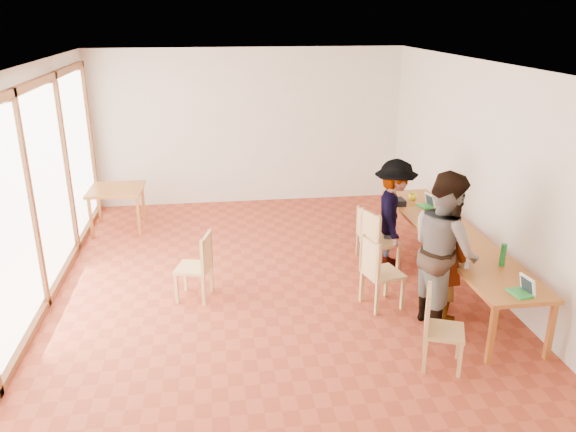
{
  "coord_description": "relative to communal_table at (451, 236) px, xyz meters",
  "views": [
    {
      "loc": [
        -0.71,
        -6.83,
        3.62
      ],
      "look_at": [
        0.23,
        -0.0,
        1.1
      ],
      "focal_mm": 35.0,
      "sensor_mm": 36.0,
      "label": 1
    }
  ],
  "objects": [
    {
      "name": "ground",
      "position": [
        -2.5,
        0.03,
        -0.7
      ],
      "size": [
        8.0,
        8.0,
        0.0
      ],
      "primitive_type": "plane",
      "color": "#AE452A",
      "rests_on": "ground"
    },
    {
      "name": "wall_back",
      "position": [
        -2.5,
        4.03,
        0.8
      ],
      "size": [
        6.0,
        0.1,
        3.0
      ],
      "primitive_type": "cube",
      "color": "silver",
      "rests_on": "ground"
    },
    {
      "name": "wall_front",
      "position": [
        -2.5,
        -3.97,
        0.8
      ],
      "size": [
        6.0,
        0.1,
        3.0
      ],
      "primitive_type": "cube",
      "color": "silver",
      "rests_on": "ground"
    },
    {
      "name": "wall_right",
      "position": [
        0.5,
        0.03,
        0.8
      ],
      "size": [
        0.1,
        8.0,
        3.0
      ],
      "primitive_type": "cube",
      "color": "silver",
      "rests_on": "ground"
    },
    {
      "name": "window_wall",
      "position": [
        -5.46,
        0.03,
        0.8
      ],
      "size": [
        0.1,
        8.0,
        3.0
      ],
      "primitive_type": "cube",
      "color": "white",
      "rests_on": "ground"
    },
    {
      "name": "ceiling",
      "position": [
        -2.5,
        0.03,
        2.32
      ],
      "size": [
        6.0,
        8.0,
        0.04
      ],
      "primitive_type": "cube",
      "color": "white",
      "rests_on": "wall_back"
    },
    {
      "name": "communal_table",
      "position": [
        0.0,
        0.0,
        0.0
      ],
      "size": [
        0.8,
        4.0,
        0.75
      ],
      "color": "#B85F28",
      "rests_on": "ground"
    },
    {
      "name": "side_table",
      "position": [
        -4.9,
        2.77,
        -0.03
      ],
      "size": [
        0.9,
        0.9,
        0.75
      ],
      "rotation": [
        0.0,
        0.0,
        -0.02
      ],
      "color": "#B85F28",
      "rests_on": "ground"
    },
    {
      "name": "chair_near",
      "position": [
        -0.95,
        -1.86,
        -0.16
      ],
      "size": [
        0.54,
        0.54,
        0.48
      ],
      "rotation": [
        0.0,
        0.0,
        -0.38
      ],
      "color": "tan",
      "rests_on": "ground"
    },
    {
      "name": "chair_mid",
      "position": [
        -1.22,
        -0.55,
        -0.12
      ],
      "size": [
        0.54,
        0.54,
        0.51
      ],
      "rotation": [
        0.0,
        0.0,
        0.26
      ],
      "color": "tan",
      "rests_on": "ground"
    },
    {
      "name": "chair_far",
      "position": [
        -0.94,
        0.45,
        -0.12
      ],
      "size": [
        0.57,
        0.57,
        0.51
      ],
      "rotation": [
        0.0,
        0.0,
        0.36
      ],
      "color": "tan",
      "rests_on": "ground"
    },
    {
      "name": "chair_empty",
      "position": [
        -0.94,
        0.94,
        -0.2
      ],
      "size": [
        0.4,
        0.4,
        0.44
      ],
      "rotation": [
        0.0,
        0.0,
        0.04
      ],
      "color": "tan",
      "rests_on": "ground"
    },
    {
      "name": "chair_spare",
      "position": [
        -3.44,
        -0.0,
        -0.14
      ],
      "size": [
        0.53,
        0.53,
        0.49
      ],
      "rotation": [
        0.0,
        0.0,
        2.86
      ],
      "color": "tan",
      "rests_on": "ground"
    },
    {
      "name": "person_near",
      "position": [
        -0.46,
        -0.86,
        0.16
      ],
      "size": [
        0.57,
        0.72,
        1.73
      ],
      "primitive_type": "imported",
      "rotation": [
        0.0,
        0.0,
        1.84
      ],
      "color": "gray",
      "rests_on": "ground"
    },
    {
      "name": "person_mid",
      "position": [
        -0.54,
        -1.01,
        0.26
      ],
      "size": [
        0.78,
        0.98,
        1.93
      ],
      "primitive_type": "imported",
      "rotation": [
        0.0,
        0.0,
        1.63
      ],
      "color": "gray",
      "rests_on": "ground"
    },
    {
      "name": "person_far",
      "position": [
        -0.62,
        0.65,
        0.12
      ],
      "size": [
        0.89,
        1.19,
        1.64
      ],
      "primitive_type": "imported",
      "rotation": [
        0.0,
        0.0,
        1.28
      ],
      "color": "gray",
      "rests_on": "ground"
    },
    {
      "name": "laptop_near",
      "position": [
        0.04,
        -1.79,
        0.1
      ],
      "size": [
        0.24,
        0.27,
        0.21
      ],
      "rotation": [
        0.0,
        0.0,
        0.14
      ],
      "color": "green",
      "rests_on": "communal_table"
    },
    {
      "name": "laptop_mid",
      "position": [
        -0.06,
        -0.24,
        0.11
      ],
      "size": [
        0.27,
        0.29,
        0.21
      ],
      "rotation": [
        0.0,
        0.0,
        -0.23
      ],
      "color": "green",
      "rests_on": "communal_table"
    },
    {
      "name": "laptop_far",
      "position": [
        0.07,
        1.11,
        0.1
      ],
      "size": [
        0.26,
        0.28,
        0.21
      ],
      "rotation": [
        0.0,
        0.0,
        0.25
      ],
      "color": "green",
      "rests_on": "communal_table"
    },
    {
      "name": "yellow_mug",
      "position": [
        -0.05,
        1.45,
        0.1
      ],
      "size": [
        0.17,
        0.17,
        0.1
      ],
      "primitive_type": "imported",
      "rotation": [
        0.0,
        0.0,
        0.33
      ],
      "color": "yellow",
      "rests_on": "communal_table"
    },
    {
      "name": "green_bottle",
      "position": [
        0.16,
        -1.09,
        0.19
      ],
      "size": [
        0.07,
        0.07,
        0.28
      ],
      "primitive_type": "cylinder",
      "color": "#177D2E",
      "rests_on": "communal_table"
    },
    {
      "name": "clear_glass",
      "position": [
        -0.29,
        -1.09,
        0.09
      ],
      "size": [
        0.07,
        0.07,
        0.09
      ],
      "primitive_type": "cylinder",
      "color": "silver",
      "rests_on": "communal_table"
    },
    {
      "name": "condiment_cup",
      "position": [
        0.0,
        0.45,
        0.08
      ],
      "size": [
        0.08,
        0.08,
        0.06
      ],
      "primitive_type": "cylinder",
      "color": "white",
      "rests_on": "communal_table"
    },
    {
      "name": "pink_phone",
      "position": [
        0.29,
        0.97,
        0.05
      ],
      "size": [
        0.05,
        0.1,
        0.01
      ],
      "primitive_type": "cube",
      "color": "#BC3E5F",
      "rests_on": "communal_table"
    },
    {
      "name": "black_pouch",
      "position": [
        -0.33,
        1.27,
        0.09
      ],
      "size": [
        0.16,
        0.26,
        0.09
      ],
      "primitive_type": "cube",
      "color": "black",
      "rests_on": "communal_table"
    }
  ]
}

